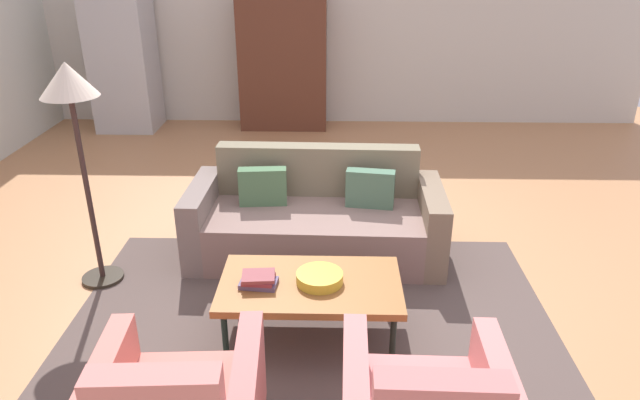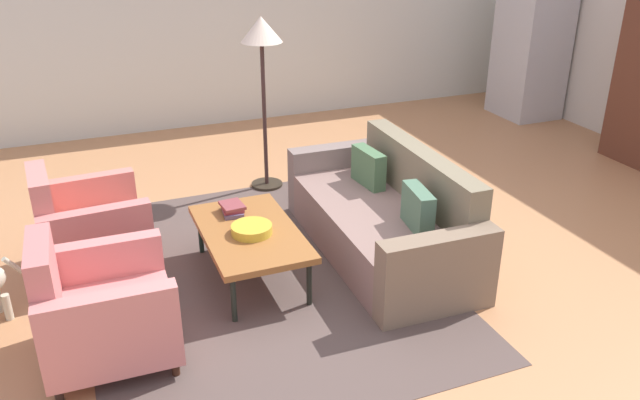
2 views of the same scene
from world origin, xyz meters
The scene contains 11 objects.
ground_plane centered at (0.00, 0.00, 0.00)m, with size 10.45×10.45×0.00m, color tan.
wall_left centered at (-4.29, 0.00, 1.40)m, with size 0.12×8.70×2.80m, color silver.
area_rug centered at (-0.29, -0.77, 0.00)m, with size 3.40×2.60×0.01m, color brown.
couch centered at (-0.29, 0.37, 0.29)m, with size 2.12×0.95×0.86m.
coffee_table centered at (-0.29, -0.82, 0.38)m, with size 1.20×0.70×0.41m.
armchair_left centered at (-0.89, -1.99, 0.34)m, with size 0.85×0.85×0.88m.
armchair_right centered at (0.31, -1.99, 0.34)m, with size 0.82×0.82×0.88m.
fruit_bowl centered at (-0.23, -0.82, 0.45)m, with size 0.31×0.31×0.07m, color gold.
book_stack centered at (-0.63, -0.86, 0.45)m, with size 0.26×0.18×0.08m.
refrigerator centered at (-3.06, 3.90, 0.93)m, with size 0.80×0.73×1.85m.
floor_lamp centered at (-1.97, -0.16, 1.44)m, with size 0.40×0.40×1.72m.
Camera 2 is at (3.97, -1.95, 2.67)m, focal length 36.30 mm.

